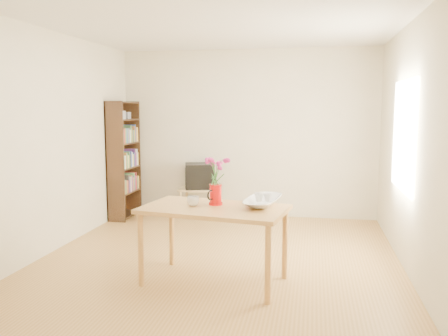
% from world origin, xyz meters
% --- Properties ---
extents(room, '(4.50, 4.50, 4.50)m').
position_xyz_m(room, '(0.03, 0.00, 1.30)').
color(room, olive).
rests_on(room, ground).
extents(table, '(1.48, 0.99, 0.75)m').
position_xyz_m(table, '(0.10, -0.72, 0.67)').
color(table, '#B17B3C').
rests_on(table, ground).
extents(tv_stand, '(0.60, 0.45, 0.46)m').
position_xyz_m(tv_stand, '(-0.70, 1.97, 0.39)').
color(tv_stand, tan).
rests_on(tv_stand, ground).
extents(bookshelf, '(0.28, 0.70, 1.80)m').
position_xyz_m(bookshelf, '(-1.85, 1.75, 0.84)').
color(bookshelf, black).
rests_on(bookshelf, ground).
extents(pitcher, '(0.14, 0.20, 0.21)m').
position_xyz_m(pitcher, '(0.09, -0.61, 0.84)').
color(pitcher, red).
rests_on(pitcher, table).
extents(flowers, '(0.23, 0.23, 0.33)m').
position_xyz_m(flowers, '(0.09, -0.61, 1.11)').
color(flowers, '#D7328F').
rests_on(flowers, pitcher).
extents(mug, '(0.16, 0.16, 0.09)m').
position_xyz_m(mug, '(-0.12, -0.70, 0.80)').
color(mug, white).
rests_on(mug, table).
extents(bowl, '(0.52, 0.52, 0.43)m').
position_xyz_m(bowl, '(0.55, -0.53, 0.96)').
color(bowl, white).
rests_on(bowl, table).
extents(teacup_a, '(0.11, 0.11, 0.07)m').
position_xyz_m(teacup_a, '(0.51, -0.53, 0.93)').
color(teacup_a, white).
rests_on(teacup_a, bowl).
extents(teacup_b, '(0.08, 0.08, 0.06)m').
position_xyz_m(teacup_b, '(0.59, -0.51, 0.92)').
color(teacup_b, white).
rests_on(teacup_b, bowl).
extents(television, '(0.53, 0.51, 0.38)m').
position_xyz_m(television, '(-0.70, 1.98, 0.66)').
color(television, black).
rests_on(television, tv_stand).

